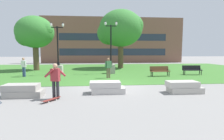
# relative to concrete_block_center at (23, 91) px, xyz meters

# --- Properties ---
(ground_plane) EXTENTS (140.00, 140.00, 0.00)m
(ground_plane) POSITION_rel_concrete_block_center_xyz_m (4.76, 2.49, -0.31)
(ground_plane) COLOR gray
(grass_lawn) EXTENTS (40.00, 20.00, 0.02)m
(grass_lawn) POSITION_rel_concrete_block_center_xyz_m (4.76, 12.49, -0.30)
(grass_lawn) COLOR #3D752D
(grass_lawn) RESTS_ON ground
(concrete_block_center) EXTENTS (1.87, 0.90, 0.64)m
(concrete_block_center) POSITION_rel_concrete_block_center_xyz_m (0.00, 0.00, 0.00)
(concrete_block_center) COLOR #9E9991
(concrete_block_center) RESTS_ON ground
(concrete_block_left) EXTENTS (1.89, 0.90, 0.64)m
(concrete_block_left) POSITION_rel_concrete_block_center_xyz_m (4.25, 0.43, 0.00)
(concrete_block_left) COLOR #BCB7B2
(concrete_block_left) RESTS_ON ground
(concrete_block_right) EXTENTS (1.90, 0.90, 0.64)m
(concrete_block_right) POSITION_rel_concrete_block_center_xyz_m (8.50, 0.15, 0.00)
(concrete_block_right) COLOR #B2ADA3
(concrete_block_right) RESTS_ON ground
(person_skateboarder) EXTENTS (0.99, 0.49, 1.71)m
(person_skateboarder) POSITION_rel_concrete_block_center_xyz_m (1.73, -0.52, 0.66)
(person_skateboarder) COLOR #28282D
(person_skateboarder) RESTS_ON ground
(skateboard) EXTENTS (0.74, 0.95, 0.14)m
(skateboard) POSITION_rel_concrete_block_center_xyz_m (1.60, -0.97, -0.22)
(skateboard) COLOR maroon
(skateboard) RESTS_ON ground
(park_bench_near_left) EXTENTS (1.83, 0.65, 0.90)m
(park_bench_near_left) POSITION_rel_concrete_block_center_xyz_m (9.49, 6.57, 0.23)
(park_bench_near_left) COLOR brown
(park_bench_near_left) RESTS_ON grass_lawn
(park_bench_near_right) EXTENTS (1.84, 0.67, 0.90)m
(park_bench_near_right) POSITION_rel_concrete_block_center_xyz_m (12.99, 7.27, 0.23)
(park_bench_near_right) COLOR black
(park_bench_near_right) RESTS_ON grass_lawn
(lamp_post_right) EXTENTS (1.32, 0.80, 5.07)m
(lamp_post_right) POSITION_rel_concrete_block_center_xyz_m (-0.06, 8.49, 0.74)
(lamp_post_right) COLOR #ADA89E
(lamp_post_right) RESTS_ON grass_lawn
(lamp_post_left) EXTENTS (1.32, 0.80, 5.34)m
(lamp_post_left) POSITION_rel_concrete_block_center_xyz_m (5.17, 9.01, 0.79)
(lamp_post_left) COLOR gray
(lamp_post_left) RESTS_ON grass_lawn
(tree_near_left) EXTENTS (6.14, 5.85, 7.88)m
(tree_near_left) POSITION_rel_concrete_block_center_xyz_m (6.93, 14.97, 5.02)
(tree_near_left) COLOR brown
(tree_near_left) RESTS_ON grass_lawn
(tree_near_right) EXTENTS (4.66, 4.44, 6.46)m
(tree_near_right) POSITION_rel_concrete_block_center_xyz_m (-3.67, 12.92, 4.21)
(tree_near_right) COLOR brown
(tree_near_right) RESTS_ON grass_lawn
(person_bystander_near_lawn) EXTENTS (0.61, 0.48, 1.71)m
(person_bystander_near_lawn) POSITION_rel_concrete_block_center_xyz_m (-2.83, 7.24, 0.68)
(person_bystander_near_lawn) COLOR #384C7A
(person_bystander_near_lawn) RESTS_ON grass_lawn
(person_bystander_far_lawn) EXTENTS (0.66, 0.39, 1.71)m
(person_bystander_far_lawn) POSITION_rel_concrete_block_center_xyz_m (4.69, 5.76, 0.68)
(person_bystander_far_lawn) COLOR brown
(person_bystander_far_lawn) RESTS_ON grass_lawn
(building_facade_distant) EXTENTS (28.87, 1.03, 9.21)m
(building_facade_distant) POSITION_rel_concrete_block_center_xyz_m (7.14, 26.98, 4.29)
(building_facade_distant) COLOR brown
(building_facade_distant) RESTS_ON ground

